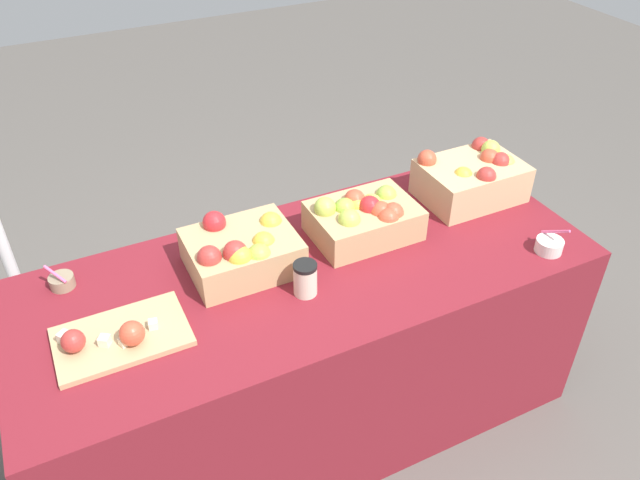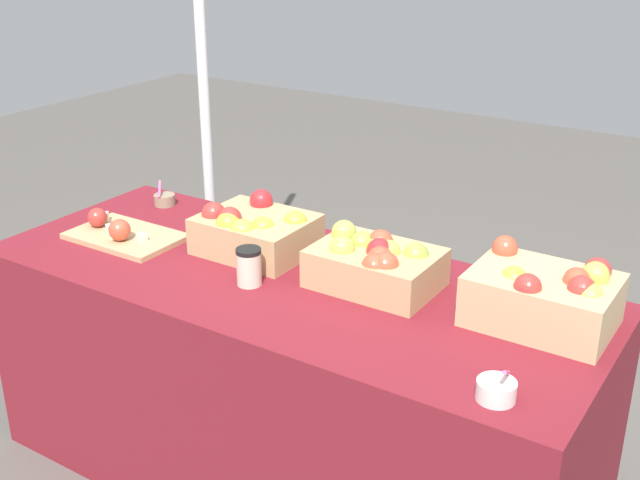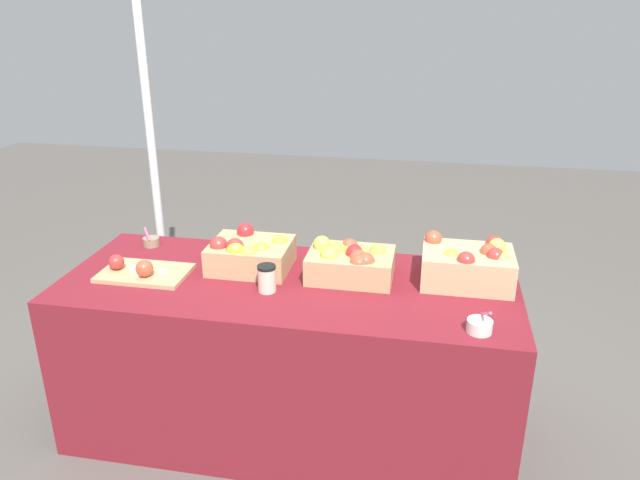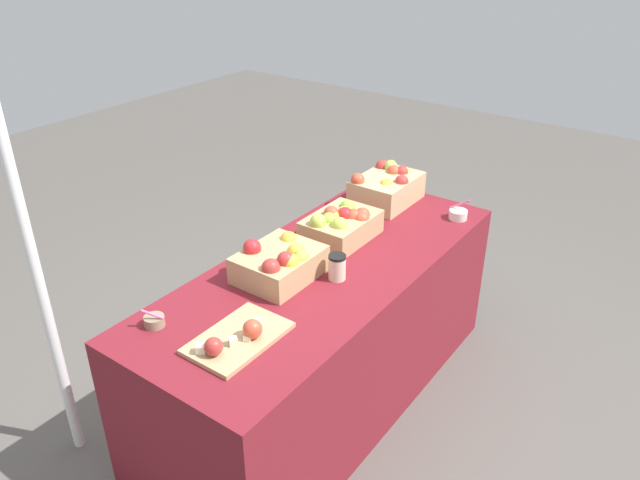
% 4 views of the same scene
% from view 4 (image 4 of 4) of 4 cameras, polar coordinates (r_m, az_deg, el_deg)
% --- Properties ---
extents(ground_plane, '(10.00, 10.00, 0.00)m').
position_cam_4_polar(ground_plane, '(3.13, 0.37, -14.07)').
color(ground_plane, '#56514C').
extents(table, '(1.90, 0.76, 0.74)m').
position_cam_4_polar(table, '(2.90, 0.40, -8.65)').
color(table, maroon).
rests_on(table, ground_plane).
extents(apple_crate_left, '(0.37, 0.27, 0.19)m').
position_cam_4_polar(apple_crate_left, '(3.27, 6.22, 4.90)').
color(apple_crate_left, tan).
rests_on(apple_crate_left, table).
extents(apple_crate_middle, '(0.36, 0.25, 0.16)m').
position_cam_4_polar(apple_crate_middle, '(2.88, 2.00, 1.49)').
color(apple_crate_middle, tan).
rests_on(apple_crate_middle, table).
extents(apple_crate_right, '(0.34, 0.28, 0.17)m').
position_cam_4_polar(apple_crate_right, '(2.57, -3.69, -2.10)').
color(apple_crate_right, tan).
rests_on(apple_crate_right, table).
extents(cutting_board_front, '(0.37, 0.24, 0.09)m').
position_cam_4_polar(cutting_board_front, '(2.24, -7.65, -8.95)').
color(cutting_board_front, tan).
rests_on(cutting_board_front, table).
extents(sample_bowl_near, '(0.09, 0.10, 0.10)m').
position_cam_4_polar(sample_bowl_near, '(3.16, 12.66, 2.34)').
color(sample_bowl_near, silver).
rests_on(sample_bowl_near, table).
extents(sample_bowl_mid, '(0.08, 0.08, 0.08)m').
position_cam_4_polar(sample_bowl_mid, '(2.39, -15.07, -7.23)').
color(sample_bowl_mid, gray).
rests_on(sample_bowl_mid, table).
extents(coffee_cup, '(0.07, 0.07, 0.11)m').
position_cam_4_polar(coffee_cup, '(2.57, 1.59, -2.52)').
color(coffee_cup, beige).
rests_on(coffee_cup, table).
extents(tent_pole, '(0.04, 0.04, 2.12)m').
position_cam_4_polar(tent_pole, '(2.50, -25.51, 0.52)').
color(tent_pole, white).
rests_on(tent_pole, ground_plane).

